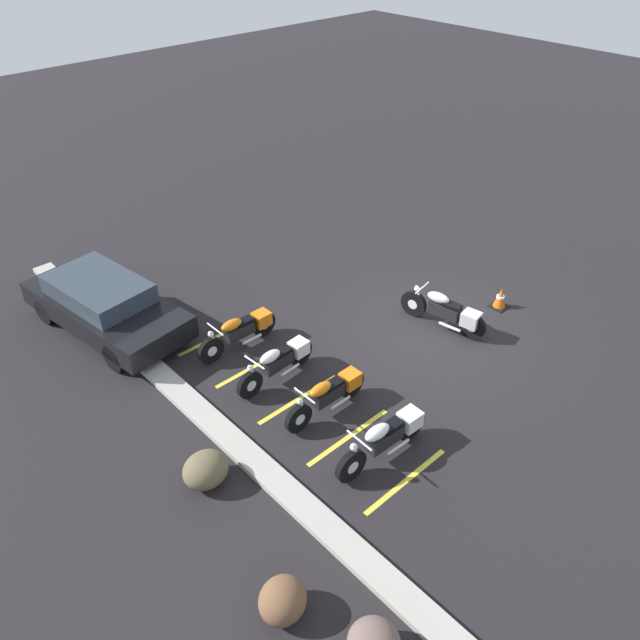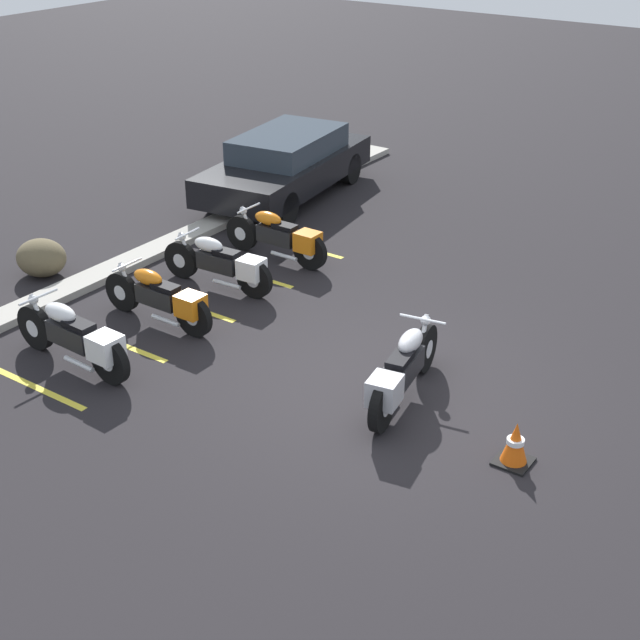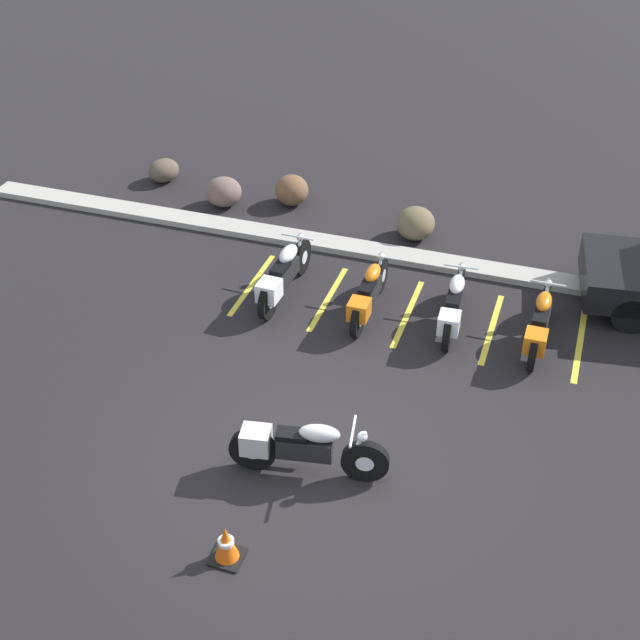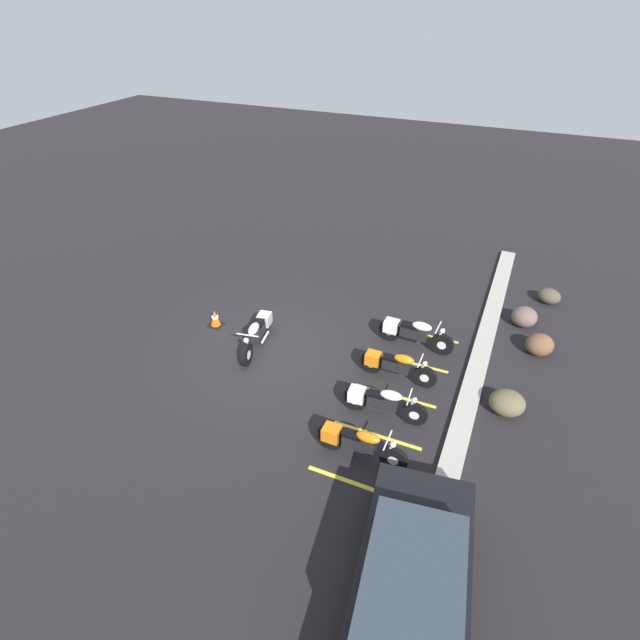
% 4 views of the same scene
% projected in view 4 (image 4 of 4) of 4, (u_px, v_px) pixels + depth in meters
% --- Properties ---
extents(ground, '(60.00, 60.00, 0.00)m').
position_uv_depth(ground, '(267.00, 351.00, 14.06)').
color(ground, black).
extents(motorcycle_silver_featured, '(2.18, 0.74, 0.86)m').
position_uv_depth(motorcycle_silver_featured, '(258.00, 332.00, 14.01)').
color(motorcycle_silver_featured, black).
rests_on(motorcycle_silver_featured, ground).
extents(parked_bike_0, '(0.61, 2.19, 0.86)m').
position_uv_depth(parked_bike_0, '(412.00, 332.00, 14.00)').
color(parked_bike_0, black).
rests_on(parked_bike_0, ground).
extents(parked_bike_1, '(0.58, 2.05, 0.81)m').
position_uv_depth(parked_bike_1, '(394.00, 365.00, 12.85)').
color(parked_bike_1, black).
rests_on(parked_bike_1, ground).
extents(parked_bike_2, '(0.58, 2.07, 0.81)m').
position_uv_depth(parked_bike_2, '(380.00, 401.00, 11.72)').
color(parked_bike_2, black).
rests_on(parked_bike_2, ground).
extents(parked_bike_3, '(0.58, 2.08, 0.82)m').
position_uv_depth(parked_bike_3, '(356.00, 442.00, 10.66)').
color(parked_bike_3, black).
rests_on(parked_bike_3, ground).
extents(car_black, '(4.50, 2.35, 1.29)m').
position_uv_depth(car_black, '(412.00, 588.00, 7.85)').
color(car_black, black).
rests_on(car_black, ground).
extents(concrete_curb, '(18.00, 0.50, 0.12)m').
position_uv_depth(concrete_curb, '(467.00, 404.00, 12.18)').
color(concrete_curb, '#A8A399').
rests_on(concrete_curb, ground).
extents(landscape_rock_0, '(0.83, 0.91, 0.61)m').
position_uv_depth(landscape_rock_0, '(507.00, 403.00, 11.86)').
color(landscape_rock_0, brown).
rests_on(landscape_rock_0, ground).
extents(landscape_rock_1, '(0.93, 0.93, 0.61)m').
position_uv_depth(landscape_rock_1, '(524.00, 317.00, 14.94)').
color(landscape_rock_1, brown).
rests_on(landscape_rock_1, ground).
extents(landscape_rock_2, '(0.94, 0.97, 0.62)m').
position_uv_depth(landscape_rock_2, '(540.00, 345.00, 13.77)').
color(landscape_rock_2, brown).
rests_on(landscape_rock_2, ground).
extents(landscape_rock_3, '(0.80, 0.87, 0.49)m').
position_uv_depth(landscape_rock_3, '(549.00, 296.00, 16.05)').
color(landscape_rock_3, '#504638').
rests_on(landscape_rock_3, ground).
extents(traffic_cone, '(0.40, 0.40, 0.53)m').
position_uv_depth(traffic_cone, '(215.00, 318.00, 14.97)').
color(traffic_cone, black).
rests_on(traffic_cone, ground).
extents(stall_line_0, '(0.10, 2.10, 0.00)m').
position_uv_depth(stall_line_0, '(423.00, 334.00, 14.71)').
color(stall_line_0, gold).
rests_on(stall_line_0, ground).
extents(stall_line_1, '(0.10, 2.10, 0.00)m').
position_uv_depth(stall_line_1, '(410.00, 363.00, 13.61)').
color(stall_line_1, gold).
rests_on(stall_line_1, ground).
extents(stall_line_2, '(0.10, 2.10, 0.00)m').
position_uv_depth(stall_line_2, '(395.00, 396.00, 12.51)').
color(stall_line_2, gold).
rests_on(stall_line_2, ground).
extents(stall_line_3, '(0.10, 2.10, 0.00)m').
position_uv_depth(stall_line_3, '(377.00, 435.00, 11.41)').
color(stall_line_3, gold).
rests_on(stall_line_3, ground).
extents(stall_line_4, '(0.10, 2.10, 0.00)m').
position_uv_depth(stall_line_4, '(355.00, 483.00, 10.31)').
color(stall_line_4, gold).
rests_on(stall_line_4, ground).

